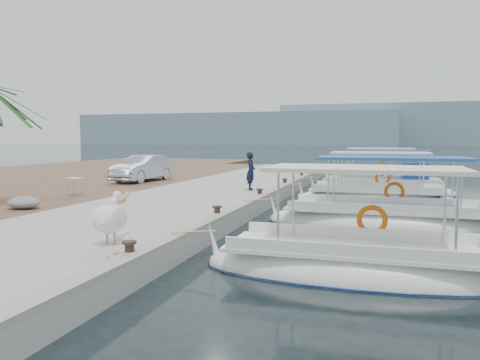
{
  "coord_description": "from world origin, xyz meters",
  "views": [
    {
      "loc": [
        4.28,
        -16.36,
        2.78
      ],
      "look_at": [
        -1.0,
        0.96,
        1.2
      ],
      "focal_mm": 35.0,
      "sensor_mm": 36.0,
      "label": 1
    }
  ],
  "objects_px": {
    "fishing_caique_e": "(377,181)",
    "pelican": "(111,218)",
    "fishing_caique_a": "(355,269)",
    "fishing_caique_b": "(385,222)",
    "fisherman": "(251,171)",
    "fishing_caique_c": "(375,200)",
    "parked_car": "(143,168)",
    "fishing_caique_d": "(383,190)"
  },
  "relations": [
    {
      "from": "fishing_caique_a",
      "to": "parked_car",
      "type": "bearing_deg",
      "value": 132.55
    },
    {
      "from": "fishing_caique_e",
      "to": "fishing_caique_d",
      "type": "bearing_deg",
      "value": -87.02
    },
    {
      "from": "fishing_caique_c",
      "to": "pelican",
      "type": "height_order",
      "value": "fishing_caique_c"
    },
    {
      "from": "fishing_caique_a",
      "to": "fishing_caique_e",
      "type": "xyz_separation_m",
      "value": [
        0.21,
        21.47,
        -0.0
      ]
    },
    {
      "from": "fishing_caique_a",
      "to": "fishing_caique_d",
      "type": "relative_size",
      "value": 0.88
    },
    {
      "from": "fishing_caique_a",
      "to": "parked_car",
      "type": "relative_size",
      "value": 1.49
    },
    {
      "from": "fishing_caique_c",
      "to": "fishing_caique_d",
      "type": "distance_m",
      "value": 3.64
    },
    {
      "from": "fishing_caique_a",
      "to": "fishing_caique_b",
      "type": "distance_m",
      "value": 5.91
    },
    {
      "from": "parked_car",
      "to": "fishing_caique_b",
      "type": "bearing_deg",
      "value": -24.95
    },
    {
      "from": "fishing_caique_c",
      "to": "fishing_caique_e",
      "type": "xyz_separation_m",
      "value": [
        -0.0,
        9.9,
        0.0
      ]
    },
    {
      "from": "fishing_caique_a",
      "to": "fishing_caique_c",
      "type": "height_order",
      "value": "same"
    },
    {
      "from": "fishing_caique_a",
      "to": "fisherman",
      "type": "distance_m",
      "value": 11.74
    },
    {
      "from": "fishing_caique_a",
      "to": "fishing_caique_e",
      "type": "relative_size",
      "value": 0.94
    },
    {
      "from": "pelican",
      "to": "parked_car",
      "type": "height_order",
      "value": "parked_car"
    },
    {
      "from": "fishing_caique_a",
      "to": "fisherman",
      "type": "height_order",
      "value": "fishing_caique_a"
    },
    {
      "from": "fishing_caique_e",
      "to": "pelican",
      "type": "height_order",
      "value": "fishing_caique_e"
    },
    {
      "from": "fisherman",
      "to": "fishing_caique_c",
      "type": "bearing_deg",
      "value": -92.47
    },
    {
      "from": "pelican",
      "to": "fisherman",
      "type": "xyz_separation_m",
      "value": [
        -0.0,
        11.32,
        0.27
      ]
    },
    {
      "from": "pelican",
      "to": "parked_car",
      "type": "relative_size",
      "value": 0.34
    },
    {
      "from": "parked_car",
      "to": "pelican",
      "type": "bearing_deg",
      "value": -59.05
    },
    {
      "from": "fishing_caique_a",
      "to": "fishing_caique_b",
      "type": "height_order",
      "value": "same"
    },
    {
      "from": "fishing_caique_c",
      "to": "pelican",
      "type": "bearing_deg",
      "value": -113.37
    },
    {
      "from": "fishing_caique_d",
      "to": "fisherman",
      "type": "distance_m",
      "value": 7.48
    },
    {
      "from": "fishing_caique_b",
      "to": "parked_car",
      "type": "relative_size",
      "value": 1.77
    },
    {
      "from": "fishing_caique_d",
      "to": "fishing_caique_e",
      "type": "distance_m",
      "value": 6.28
    },
    {
      "from": "fishing_caique_d",
      "to": "pelican",
      "type": "height_order",
      "value": "fishing_caique_d"
    },
    {
      "from": "fishing_caique_d",
      "to": "pelican",
      "type": "distance_m",
      "value": 17.04
    },
    {
      "from": "fishing_caique_c",
      "to": "fisherman",
      "type": "height_order",
      "value": "fishing_caique_c"
    },
    {
      "from": "fishing_caique_a",
      "to": "fishing_caique_d",
      "type": "bearing_deg",
      "value": 87.98
    },
    {
      "from": "fishing_caique_c",
      "to": "fishing_caique_b",
      "type": "bearing_deg",
      "value": -86.11
    },
    {
      "from": "fisherman",
      "to": "fishing_caique_a",
      "type": "bearing_deg",
      "value": -167.78
    },
    {
      "from": "fishing_caique_a",
      "to": "fishing_caique_d",
      "type": "height_order",
      "value": "same"
    },
    {
      "from": "fishing_caique_a",
      "to": "fishing_caique_b",
      "type": "bearing_deg",
      "value": 84.16
    },
    {
      "from": "fishing_caique_b",
      "to": "fishing_caique_e",
      "type": "distance_m",
      "value": 15.6
    },
    {
      "from": "fishing_caique_e",
      "to": "parked_car",
      "type": "distance_m",
      "value": 14.86
    },
    {
      "from": "fishing_caique_a",
      "to": "fishing_caique_c",
      "type": "bearing_deg",
      "value": 88.94
    },
    {
      "from": "pelican",
      "to": "fishing_caique_a",
      "type": "bearing_deg",
      "value": 9.31
    },
    {
      "from": "pelican",
      "to": "fisherman",
      "type": "height_order",
      "value": "fisherman"
    },
    {
      "from": "fisherman",
      "to": "pelican",
      "type": "bearing_deg",
      "value": 166.05
    },
    {
      "from": "fishing_caique_c",
      "to": "parked_car",
      "type": "distance_m",
      "value": 12.34
    },
    {
      "from": "fishing_caique_d",
      "to": "fishing_caique_e",
      "type": "height_order",
      "value": "same"
    },
    {
      "from": "fishing_caique_b",
      "to": "fishing_caique_a",
      "type": "bearing_deg",
      "value": -95.84
    }
  ]
}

